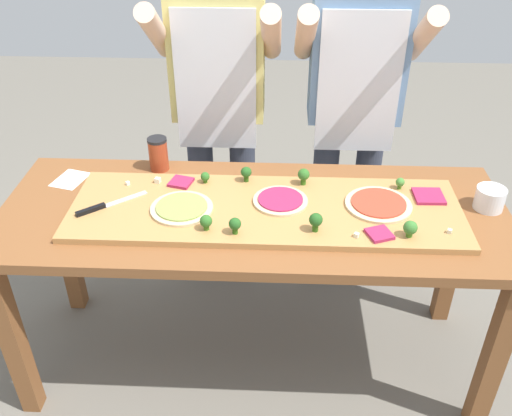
% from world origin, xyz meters
% --- Properties ---
extents(ground_plane, '(8.00, 8.00, 0.00)m').
position_xyz_m(ground_plane, '(0.00, 0.00, 0.00)').
color(ground_plane, '#6B665B').
extents(prep_table, '(1.89, 0.72, 0.79)m').
position_xyz_m(prep_table, '(0.00, 0.00, 0.69)').
color(prep_table, brown).
rests_on(prep_table, ground).
extents(cutting_board, '(1.43, 0.45, 0.02)m').
position_xyz_m(cutting_board, '(0.05, -0.02, 0.80)').
color(cutting_board, '#B27F47').
rests_on(cutting_board, prep_table).
extents(chefs_knife, '(0.23, 0.19, 0.02)m').
position_xyz_m(chefs_knife, '(-0.55, -0.05, 0.82)').
color(chefs_knife, '#B7BABF').
rests_on(chefs_knife, cutting_board).
extents(pizza_whole_pesto_green, '(0.23, 0.23, 0.02)m').
position_xyz_m(pizza_whole_pesto_green, '(-0.26, -0.05, 0.82)').
color(pizza_whole_pesto_green, beige).
rests_on(pizza_whole_pesto_green, cutting_board).
extents(pizza_whole_beet_magenta, '(0.20, 0.20, 0.02)m').
position_xyz_m(pizza_whole_beet_magenta, '(0.10, 0.02, 0.82)').
color(pizza_whole_beet_magenta, beige).
rests_on(pizza_whole_beet_magenta, cutting_board).
extents(pizza_whole_tomato_red, '(0.24, 0.24, 0.02)m').
position_xyz_m(pizza_whole_tomato_red, '(0.46, 0.01, 0.82)').
color(pizza_whole_tomato_red, beige).
rests_on(pizza_whole_tomato_red, cutting_board).
extents(pizza_slice_far_left, '(0.10, 0.10, 0.01)m').
position_xyz_m(pizza_slice_far_left, '(-0.29, 0.14, 0.82)').
color(pizza_slice_far_left, '#9E234C').
rests_on(pizza_slice_far_left, cutting_board).
extents(pizza_slice_near_right, '(0.10, 0.10, 0.01)m').
position_xyz_m(pizza_slice_near_right, '(0.44, -0.17, 0.82)').
color(pizza_slice_near_right, '#9E234C').
rests_on(pizza_slice_near_right, cutting_board).
extents(pizza_slice_center, '(0.11, 0.11, 0.01)m').
position_xyz_m(pizza_slice_center, '(0.66, 0.08, 0.82)').
color(pizza_slice_center, '#9E234C').
rests_on(pizza_slice_center, cutting_board).
extents(broccoli_floret_front_mid, '(0.04, 0.04, 0.06)m').
position_xyz_m(broccoli_floret_front_mid, '(-0.05, -0.18, 0.85)').
color(broccoli_floret_front_mid, '#2C5915').
rests_on(broccoli_floret_front_mid, cutting_board).
extents(broccoli_floret_center_right, '(0.05, 0.05, 0.07)m').
position_xyz_m(broccoli_floret_center_right, '(0.22, -0.16, 0.86)').
color(broccoli_floret_center_right, '#2C5915').
rests_on(broccoli_floret_center_right, cutting_board).
extents(broccoli_floret_back_mid, '(0.05, 0.05, 0.07)m').
position_xyz_m(broccoli_floret_back_mid, '(0.19, 0.15, 0.86)').
color(broccoli_floret_back_mid, '#366618').
rests_on(broccoli_floret_back_mid, cutting_board).
extents(broccoli_floret_back_left, '(0.04, 0.04, 0.06)m').
position_xyz_m(broccoli_floret_back_left, '(-0.15, -0.16, 0.85)').
color(broccoli_floret_back_left, '#366618').
rests_on(broccoli_floret_back_left, cutting_board).
extents(broccoli_floret_front_right, '(0.04, 0.04, 0.04)m').
position_xyz_m(broccoli_floret_front_right, '(-0.20, 0.15, 0.84)').
color(broccoli_floret_front_right, '#366618').
rests_on(broccoli_floret_front_right, cutting_board).
extents(broccoli_floret_center_left, '(0.03, 0.03, 0.05)m').
position_xyz_m(broccoli_floret_center_left, '(0.56, 0.14, 0.84)').
color(broccoli_floret_center_left, '#487A23').
rests_on(broccoli_floret_center_left, cutting_board).
extents(broccoli_floret_back_right, '(0.05, 0.05, 0.06)m').
position_xyz_m(broccoli_floret_back_right, '(0.54, -0.17, 0.85)').
color(broccoli_floret_back_right, '#3F7220').
rests_on(broccoli_floret_back_right, cutting_board).
extents(broccoli_floret_front_left, '(0.04, 0.04, 0.06)m').
position_xyz_m(broccoli_floret_front_left, '(-0.04, 0.17, 0.85)').
color(broccoli_floret_front_left, '#2C5915').
rests_on(broccoli_floret_front_left, cutting_board).
extents(cheese_crumble_a, '(0.02, 0.02, 0.02)m').
position_xyz_m(cheese_crumble_a, '(0.36, -0.19, 0.82)').
color(cheese_crumble_a, silver).
rests_on(cheese_crumble_a, cutting_board).
extents(cheese_crumble_b, '(0.02, 0.02, 0.01)m').
position_xyz_m(cheese_crumble_b, '(-0.50, 0.12, 0.82)').
color(cheese_crumble_b, white).
rests_on(cheese_crumble_b, cutting_board).
extents(cheese_crumble_c, '(0.02, 0.02, 0.01)m').
position_xyz_m(cheese_crumble_c, '(0.68, -0.15, 0.82)').
color(cheese_crumble_c, silver).
rests_on(cheese_crumble_c, cutting_board).
extents(cheese_crumble_d, '(0.02, 0.02, 0.02)m').
position_xyz_m(cheese_crumble_d, '(-0.38, 0.14, 0.83)').
color(cheese_crumble_d, silver).
rests_on(cheese_crumble_d, cutting_board).
extents(flour_cup, '(0.11, 0.11, 0.08)m').
position_xyz_m(flour_cup, '(0.87, 0.05, 0.83)').
color(flour_cup, white).
rests_on(flour_cup, prep_table).
extents(sauce_jar, '(0.08, 0.08, 0.14)m').
position_xyz_m(sauce_jar, '(-0.41, 0.29, 0.86)').
color(sauce_jar, '#99381E').
rests_on(sauce_jar, prep_table).
extents(recipe_note, '(0.14, 0.17, 0.00)m').
position_xyz_m(recipe_note, '(-0.75, 0.18, 0.79)').
color(recipe_note, white).
rests_on(recipe_note, prep_table).
extents(cook_left, '(0.54, 0.39, 1.67)m').
position_xyz_m(cook_left, '(-0.18, 0.60, 1.00)').
color(cook_left, '#333847').
rests_on(cook_left, ground).
extents(cook_right, '(0.54, 0.39, 1.67)m').
position_xyz_m(cook_right, '(0.41, 0.60, 1.00)').
color(cook_right, '#333847').
rests_on(cook_right, ground).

